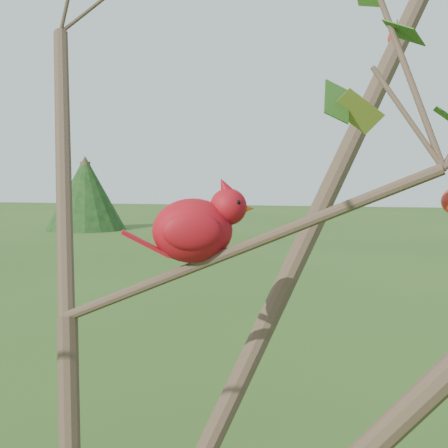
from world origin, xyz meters
name	(u,v)px	position (x,y,z in m)	size (l,w,h in m)	color
crabapple_tree	(74,222)	(0.03, -0.02, 2.12)	(2.35, 2.05, 2.95)	#3C2B20
cardinal	(197,227)	(0.18, 0.08, 2.11)	(0.21, 0.14, 0.15)	#A30D14
distant_trees	(398,189)	(0.96, 25.02, 1.47)	(43.60, 12.73, 3.37)	#3C2B20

